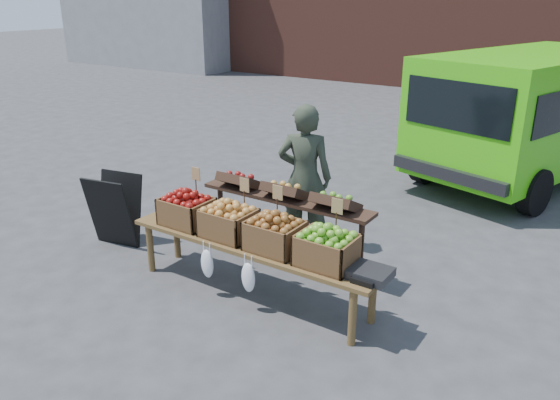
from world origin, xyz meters
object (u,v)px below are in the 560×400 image
Objects in this scene: display_bench at (252,269)px; weighing_scale at (370,273)px; vendor at (305,178)px; delivery_van at (530,118)px; back_table at (285,221)px; crate_russet_pears at (228,223)px; crate_red_apples at (275,236)px; crate_green_apples at (327,250)px; chalkboard_sign at (115,210)px; crate_golden_apples at (187,211)px.

weighing_scale reaches higher than display_bench.
weighing_scale is (1.41, -1.25, -0.24)m from vendor.
back_table is (-1.53, -4.68, -0.48)m from delivery_van.
vendor reaches higher than crate_russet_pears.
back_table is 4.20× the size of crate_red_apples.
crate_green_apples is (1.10, 0.00, 0.00)m from crate_russet_pears.
vendor is 3.40× the size of crate_russet_pears.
display_bench is 0.51m from crate_red_apples.
crate_russet_pears and crate_red_apples have the same top height.
display_bench is (2.04, -0.06, -0.15)m from chalkboard_sign.
display_bench is 0.93m from crate_golden_apples.
vendor is at bearing 99.27° from back_table.
delivery_van is 2.61× the size of vendor.
chalkboard_sign is 2.33m from crate_red_apples.
back_table is 1.51m from weighing_scale.
display_bench is at bearing 180.00° from weighing_scale.
chalkboard_sign is at bearing 178.95° from weighing_scale.
vendor is 1.42m from crate_golden_apples.
delivery_van reaches higher than crate_russet_pears.
crate_russet_pears is (-0.20, -0.72, 0.19)m from back_table.
vendor is 2.26m from chalkboard_sign.
weighing_scale is at bearing 0.00° from crate_golden_apples.
weighing_scale is (-0.20, -5.40, -0.39)m from delivery_van.
crate_golden_apples is (-0.82, 0.00, 0.42)m from display_bench.
crate_russet_pears is at bearing 180.00° from weighing_scale.
display_bench is at bearing -83.82° from back_table.
vendor is 1.90m from weighing_scale.
vendor is at bearing 128.32° from crate_green_apples.
crate_russet_pears is (-0.11, -1.25, -0.14)m from vendor.
crate_russet_pears is 1.00× the size of crate_red_apples.
crate_green_apples is at bearing 180.00° from weighing_scale.
delivery_van is at bearing 45.61° from chalkboard_sign.
weighing_scale is at bearing -12.22° from chalkboard_sign.
weighing_scale is at bearing -28.47° from back_table.
crate_red_apples and crate_green_apples have the same top height.
crate_green_apples reaches higher than weighing_scale.
crate_golden_apples is at bearing -14.01° from chalkboard_sign.
crate_red_apples is 1.00× the size of crate_green_apples.
weighing_scale is at bearing 0.00° from display_bench.
crate_golden_apples is 1.47× the size of weighing_scale.
crate_russet_pears and crate_green_apples have the same top height.
delivery_van is at bearing 77.69° from crate_red_apples.
crate_red_apples is 0.98m from weighing_scale.
vendor is at bearing 62.21° from crate_golden_apples.
crate_russet_pears is at bearing -91.14° from delivery_van.
back_table is 0.82m from crate_red_apples.
crate_red_apples is at bearing -63.88° from back_table.
crate_red_apples is 0.55m from crate_green_apples.
chalkboard_sign reaches higher than crate_red_apples.
crate_green_apples is (0.90, -0.72, 0.19)m from back_table.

